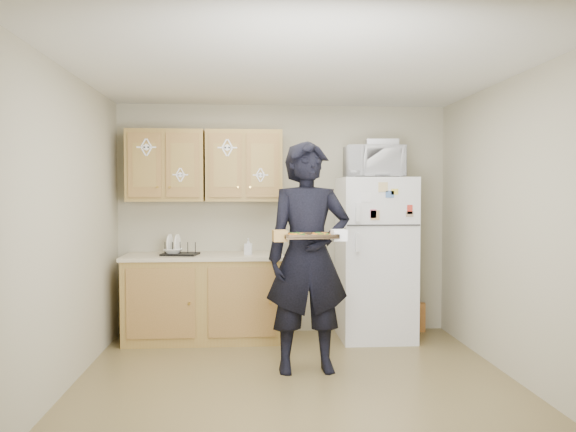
{
  "coord_description": "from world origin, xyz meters",
  "views": [
    {
      "loc": [
        -0.38,
        -4.39,
        1.54
      ],
      "look_at": [
        -0.04,
        0.45,
        1.34
      ],
      "focal_mm": 35.0,
      "sensor_mm": 36.0,
      "label": 1
    }
  ],
  "objects_px": {
    "refrigerator": "(375,258)",
    "baking_tray": "(310,237)",
    "microwave": "(374,162)",
    "dish_rack": "(180,248)",
    "person": "(308,257)"
  },
  "relations": [
    {
      "from": "person",
      "to": "baking_tray",
      "type": "height_order",
      "value": "person"
    },
    {
      "from": "refrigerator",
      "to": "dish_rack",
      "type": "height_order",
      "value": "refrigerator"
    },
    {
      "from": "refrigerator",
      "to": "baking_tray",
      "type": "distance_m",
      "value": 1.63
    },
    {
      "from": "person",
      "to": "microwave",
      "type": "height_order",
      "value": "microwave"
    },
    {
      "from": "refrigerator",
      "to": "baking_tray",
      "type": "bearing_deg",
      "value": -122.02
    },
    {
      "from": "microwave",
      "to": "baking_tray",
      "type": "bearing_deg",
      "value": -121.33
    },
    {
      "from": "baking_tray",
      "to": "microwave",
      "type": "height_order",
      "value": "microwave"
    },
    {
      "from": "person",
      "to": "dish_rack",
      "type": "bearing_deg",
      "value": 134.99
    },
    {
      "from": "microwave",
      "to": "person",
      "type": "bearing_deg",
      "value": -127.65
    },
    {
      "from": "refrigerator",
      "to": "microwave",
      "type": "distance_m",
      "value": 1.02
    },
    {
      "from": "refrigerator",
      "to": "microwave",
      "type": "xyz_separation_m",
      "value": [
        -0.03,
        -0.05,
        1.01
      ]
    },
    {
      "from": "refrigerator",
      "to": "microwave",
      "type": "bearing_deg",
      "value": -123.65
    },
    {
      "from": "microwave",
      "to": "dish_rack",
      "type": "bearing_deg",
      "value": 179.14
    },
    {
      "from": "person",
      "to": "microwave",
      "type": "bearing_deg",
      "value": 47.65
    },
    {
      "from": "person",
      "to": "microwave",
      "type": "relative_size",
      "value": 3.36
    }
  ]
}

